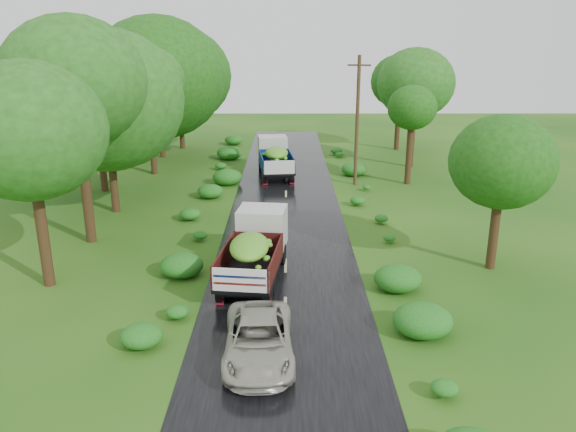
{
  "coord_description": "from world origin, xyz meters",
  "views": [
    {
      "loc": [
        0.06,
        -15.34,
        9.87
      ],
      "look_at": [
        0.11,
        10.05,
        1.7
      ],
      "focal_mm": 35.0,
      "sensor_mm": 36.0,
      "label": 1
    }
  ],
  "objects_px": {
    "truck_near": "(255,246)",
    "utility_pole": "(357,120)",
    "truck_far": "(275,156)",
    "car": "(259,339)"
  },
  "relations": [
    {
      "from": "truck_far",
      "to": "utility_pole",
      "type": "xyz_separation_m",
      "value": [
        5.62,
        -2.65,
        3.0
      ]
    },
    {
      "from": "car",
      "to": "truck_near",
      "type": "bearing_deg",
      "value": 91.66
    },
    {
      "from": "truck_far",
      "to": "car",
      "type": "distance_m",
      "value": 24.73
    },
    {
      "from": "truck_far",
      "to": "car",
      "type": "relative_size",
      "value": 1.36
    },
    {
      "from": "utility_pole",
      "to": "truck_near",
      "type": "bearing_deg",
      "value": -100.45
    },
    {
      "from": "truck_near",
      "to": "utility_pole",
      "type": "xyz_separation_m",
      "value": [
        6.06,
        15.77,
        3.03
      ]
    },
    {
      "from": "truck_far",
      "to": "utility_pole",
      "type": "relative_size",
      "value": 0.74
    },
    {
      "from": "car",
      "to": "utility_pole",
      "type": "distance_m",
      "value": 23.09
    },
    {
      "from": "car",
      "to": "utility_pole",
      "type": "bearing_deg",
      "value": 73.4
    },
    {
      "from": "truck_near",
      "to": "truck_far",
      "type": "distance_m",
      "value": 18.42
    }
  ]
}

